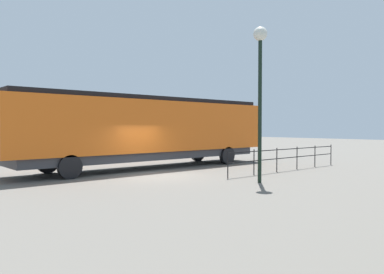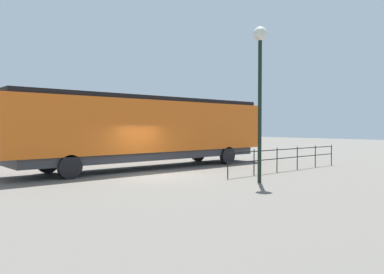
% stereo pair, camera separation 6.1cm
% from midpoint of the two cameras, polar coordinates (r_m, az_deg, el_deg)
% --- Properties ---
extents(ground_plane, '(120.00, 120.00, 0.00)m').
position_cam_midpoint_polar(ground_plane, '(18.04, -5.39, -5.96)').
color(ground_plane, '#666059').
extents(locomotive, '(3.10, 16.04, 4.03)m').
position_cam_midpoint_polar(locomotive, '(21.57, -5.79, 1.33)').
color(locomotive, orange).
rests_on(locomotive, ground_plane).
extents(lamp_post, '(0.59, 0.59, 6.55)m').
position_cam_midpoint_polar(lamp_post, '(16.13, 10.48, 10.50)').
color(lamp_post, black).
rests_on(lamp_post, ground_plane).
extents(platform_fence, '(0.05, 9.33, 1.26)m').
position_cam_midpoint_polar(platform_fence, '(20.69, 14.50, -2.78)').
color(platform_fence, black).
rests_on(platform_fence, ground_plane).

